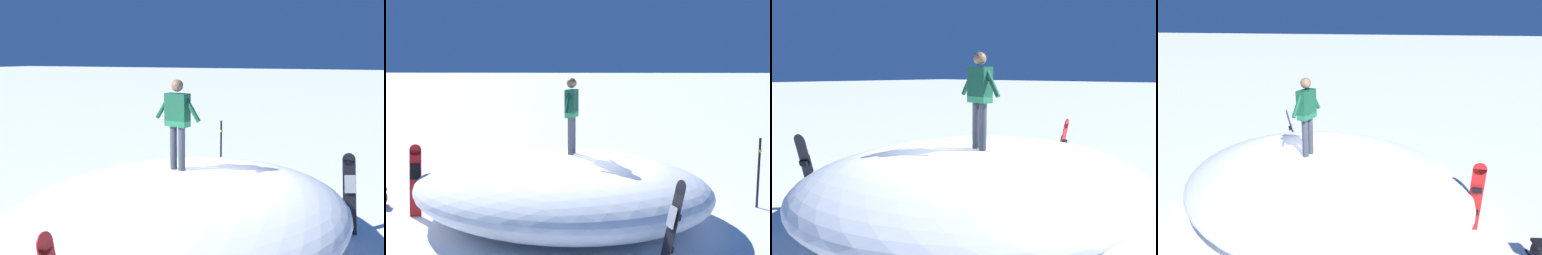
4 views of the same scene
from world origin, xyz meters
The scene contains 7 objects.
ground centered at (0.00, 0.00, 0.00)m, with size 240.00×240.00×0.00m, color white.
snow_mound centered at (-0.42, -0.50, 0.76)m, with size 7.11×5.98×1.51m, color white.
snowboarder_standing centered at (-0.66, -0.22, 2.56)m, with size 1.07×0.31×1.79m.
snowboard_primary_upright centered at (-0.56, -3.97, 0.89)m, with size 0.30×0.30×1.72m.
snowboard_secondary_upright centered at (2.53, 1.63, 0.88)m, with size 0.40×0.47×1.70m.
backpack_near centered at (2.84, -1.77, 0.19)m, with size 0.49×0.48×0.37m.
backpack_far centered at (-1.23, -5.14, 0.22)m, with size 0.57×0.35×0.43m.
Camera 3 is at (-4.62, 4.70, 2.92)m, focal length 32.04 mm.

